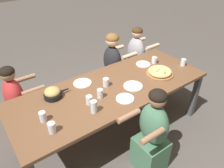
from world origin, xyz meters
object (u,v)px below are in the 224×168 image
Objects in this scene: empty_plate_b at (133,86)px; diner_near_center at (152,136)px; pizza_board_main at (160,72)px; empty_plate_d at (125,99)px; drinking_glass_e at (100,94)px; skillet_bowl at (53,93)px; empty_plate_a at (82,83)px; drinking_glass_d at (43,117)px; drinking_glass_g at (52,128)px; empty_plate_c at (143,64)px; drinking_glass_b at (106,83)px; diner_far_midright at (113,69)px; diner_far_right at (136,62)px; drinking_glass_c at (183,63)px; cocktail_glass_blue at (154,60)px; drinking_glass_f at (89,100)px; diner_far_left at (18,106)px; drinking_glass_a at (94,107)px.

diner_near_center is (-0.20, -0.57, -0.27)m from empty_plate_b.
empty_plate_d is at bearing -168.16° from pizza_board_main.
empty_plate_d is 0.29m from drinking_glass_e.
skillet_bowl reaches higher than drinking_glass_e.
empty_plate_a is 2.10× the size of drinking_glass_e.
drinking_glass_d is 1.01× the size of drinking_glass_e.
empty_plate_a is at bearing 41.18° from drinking_glass_g.
drinking_glass_g is at bearing -86.77° from drinking_glass_d.
skillet_bowl reaches higher than empty_plate_c.
skillet_bowl is 2.83× the size of drinking_glass_b.
empty_plate_a is 0.92m from diner_far_midright.
drinking_glass_b is 1.29m from diner_far_right.
drinking_glass_d is at bearing -68.01° from diner_far_right.
skillet_bowl is 1.88m from drinking_glass_c.
cocktail_glass_blue reaches higher than empty_plate_d.
skillet_bowl is 0.44m from drinking_glass_f.
drinking_glass_g reaches higher than drinking_glass_d.
skillet_bowl is 0.55m from drinking_glass_e.
drinking_glass_f reaches higher than empty_plate_b.
diner_far_left reaches higher than drinking_glass_d.
diner_near_center is (0.26, -0.62, -0.31)m from drinking_glass_e.
pizza_board_main is 3.22× the size of drinking_glass_g.
drinking_glass_g is 1.76m from diner_far_midright.
drinking_glass_d is 1.11× the size of drinking_glass_f.
skillet_bowl is 1.22m from diner_near_center.
empty_plate_c is 2.08× the size of drinking_glass_f.
cocktail_glass_blue reaches higher than empty_plate_a.
cocktail_glass_blue is 1.81m from drinking_glass_d.
empty_plate_c is 1.24m from drinking_glass_a.
drinking_glass_a is at bearing -20.99° from drinking_glass_d.
empty_plate_c is 0.99× the size of empty_plate_d.
drinking_glass_b is (0.38, 0.33, -0.02)m from drinking_glass_a.
drinking_glass_b is 0.96× the size of drinking_glass_d.
drinking_glass_a is at bearing 1.60° from drinking_glass_g.
pizza_board_main is 1.10m from drinking_glass_f.
skillet_bowl is 1.32m from diner_far_midright.
drinking_glass_a reaches higher than skillet_bowl.
diner_far_right reaches higher than drinking_glass_g.
drinking_glass_d is (-0.24, -0.31, -0.01)m from skillet_bowl.
drinking_glass_g is (-1.78, -0.42, 0.01)m from cocktail_glass_blue.
drinking_glass_e reaches higher than drinking_glass_c.
empty_plate_b is 1.13m from drinking_glass_g.
empty_plate_b is at bearing -144.90° from empty_plate_c.
drinking_glass_d is 0.10× the size of diner_far_right.
drinking_glass_b is 0.10× the size of diner_near_center.
drinking_glass_f is (-0.35, -0.18, -0.00)m from drinking_glass_b.
empty_plate_c is 1.18m from diner_near_center.
empty_plate_c is 1.86× the size of drinking_glass_d.
pizza_board_main reaches higher than empty_plate_d.
diner_near_center is (-1.14, -0.56, -0.31)m from drinking_glass_c.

